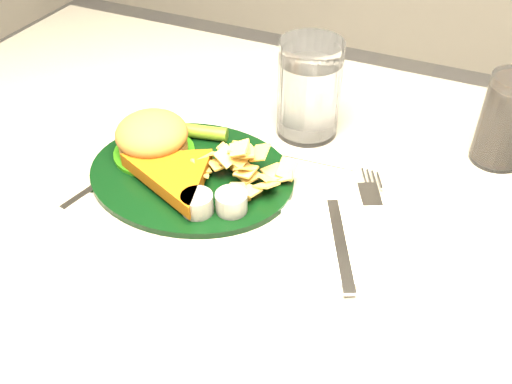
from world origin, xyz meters
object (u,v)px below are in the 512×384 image
Objects in this scene: table at (251,364)px; dinner_plate at (190,158)px; water_glass at (309,89)px; cola_glass at (507,120)px; fork_napkin at (343,237)px.

dinner_plate is at bearing -177.90° from table.
water_glass is 0.26m from cola_glass.
cola_glass is at bearing 9.19° from water_glass.
cola_glass reaches higher than table.
water_glass is 0.72× the size of fork_napkin.
table is at bearing -143.36° from cola_glass.
cola_glass is at bearing 34.23° from fork_napkin.
dinner_plate is 1.97× the size of water_glass.
water_glass reaches higher than dinner_plate.
table is 8.73× the size of water_glass.
table is 0.55m from cola_glass.
water_glass is (0.02, 0.16, 0.44)m from table.
cola_glass is 0.28m from fork_napkin.
water_glass is at bearing 56.82° from dinner_plate.
fork_napkin is (0.12, -0.20, -0.06)m from water_glass.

